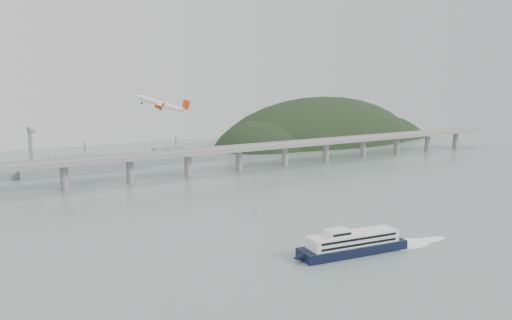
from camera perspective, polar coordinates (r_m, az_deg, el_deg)
ground at (r=251.50m, az=6.60°, el=-9.85°), size 900.00×900.00×0.00m
bridge at (r=418.63m, az=-10.47°, el=0.21°), size 800.00×22.00×23.90m
headland at (r=682.70m, az=8.48°, el=0.55°), size 365.00×155.00×156.00m
ferry at (r=244.69m, az=11.01°, el=-9.37°), size 90.49×23.25×17.08m
airliner at (r=310.99m, az=-10.71°, el=6.28°), size 31.68×29.96×13.00m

